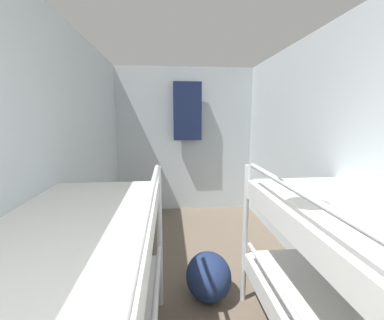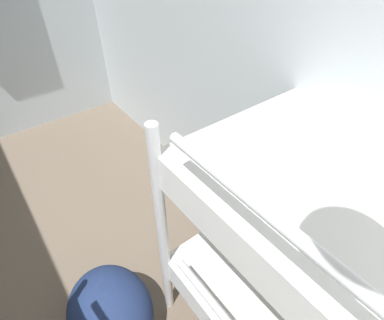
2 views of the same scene
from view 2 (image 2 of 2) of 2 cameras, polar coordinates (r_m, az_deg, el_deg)
name	(u,v)px [view 2 (image 2 of 2)]	position (r m, az deg, el deg)	size (l,w,h in m)	color
wall_right	(329,71)	(1.38, 24.68, 15.11)	(0.06, 4.86, 2.34)	silver
duffel_bag	(111,311)	(1.65, -15.21, -26.02)	(0.39, 0.46, 0.39)	navy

